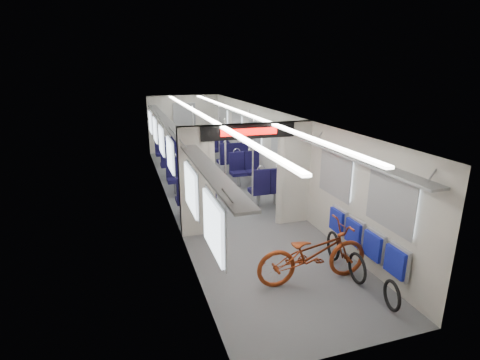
{
  "coord_description": "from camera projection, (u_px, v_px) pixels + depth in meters",
  "views": [
    {
      "loc": [
        -2.45,
        -9.25,
        3.44
      ],
      "look_at": [
        -0.12,
        -1.9,
        1.07
      ],
      "focal_mm": 28.0,
      "sensor_mm": 36.0,
      "label": 1
    }
  ],
  "objects": [
    {
      "name": "carriage",
      "position": [
        225.0,
        145.0,
        9.46
      ],
      "size": [
        12.0,
        12.02,
        2.31
      ],
      "color": "#515456",
      "rests_on": "ground"
    },
    {
      "name": "bicycle",
      "position": [
        313.0,
        253.0,
        6.1
      ],
      "size": [
        1.94,
        0.73,
        1.01
      ],
      "primitive_type": "imported",
      "rotation": [
        0.0,
        0.0,
        1.54
      ],
      "color": "maroon",
      "rests_on": "ground"
    },
    {
      "name": "flip_bench",
      "position": [
        364.0,
        239.0,
        6.44
      ],
      "size": [
        0.12,
        2.1,
        0.51
      ],
      "color": "gray",
      "rests_on": "carriage"
    },
    {
      "name": "bike_hoop_a",
      "position": [
        392.0,
        297.0,
        5.45
      ],
      "size": [
        0.14,
        0.47,
        0.46
      ],
      "primitive_type": "torus",
      "rotation": [
        1.57,
        0.0,
        1.38
      ],
      "color": "black",
      "rests_on": "ground"
    },
    {
      "name": "bike_hoop_b",
      "position": [
        357.0,
        270.0,
        6.12
      ],
      "size": [
        0.08,
        0.53,
        0.52
      ],
      "primitive_type": "torus",
      "rotation": [
        1.57,
        0.0,
        1.51
      ],
      "color": "black",
      "rests_on": "ground"
    },
    {
      "name": "bike_hoop_c",
      "position": [
        333.0,
        247.0,
        6.86
      ],
      "size": [
        0.14,
        0.54,
        0.54
      ],
      "primitive_type": "torus",
      "rotation": [
        1.57,
        0.0,
        1.41
      ],
      "color": "black",
      "rests_on": "ground"
    },
    {
      "name": "seat_bay_near_left",
      "position": [
        189.0,
        183.0,
        9.6
      ],
      "size": [
        0.92,
        2.12,
        1.12
      ],
      "color": "black",
      "rests_on": "ground"
    },
    {
      "name": "seat_bay_near_right",
      "position": [
        256.0,
        175.0,
        10.25
      ],
      "size": [
        0.92,
        2.12,
        1.12
      ],
      "color": "black",
      "rests_on": "ground"
    },
    {
      "name": "seat_bay_far_left",
      "position": [
        171.0,
        155.0,
        12.68
      ],
      "size": [
        0.9,
        2.03,
        1.09
      ],
      "color": "black",
      "rests_on": "ground"
    },
    {
      "name": "seat_bay_far_right",
      "position": [
        225.0,
        150.0,
        13.17
      ],
      "size": [
        0.96,
        2.29,
        1.17
      ],
      "color": "black",
      "rests_on": "ground"
    },
    {
      "name": "stanchion_near_left",
      "position": [
        226.0,
        168.0,
        8.72
      ],
      "size": [
        0.04,
        0.04,
        2.3
      ],
      "primitive_type": "cylinder",
      "color": "silver",
      "rests_on": "ground"
    },
    {
      "name": "stanchion_near_right",
      "position": [
        253.0,
        169.0,
        8.61
      ],
      "size": [
        0.04,
        0.04,
        2.3
      ],
      "primitive_type": "cylinder",
      "color": "silver",
      "rests_on": "ground"
    },
    {
      "name": "stanchion_far_left",
      "position": [
        194.0,
        144.0,
        11.32
      ],
      "size": [
        0.04,
        0.04,
        2.3
      ],
      "primitive_type": "cylinder",
      "color": "silver",
      "rests_on": "ground"
    },
    {
      "name": "stanchion_far_right",
      "position": [
        219.0,
        142.0,
        11.62
      ],
      "size": [
        0.04,
        0.04,
        2.3
      ],
      "primitive_type": "cylinder",
      "color": "silver",
      "rests_on": "ground"
    }
  ]
}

